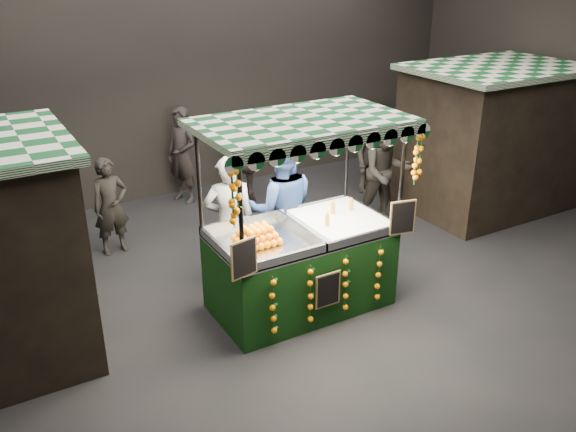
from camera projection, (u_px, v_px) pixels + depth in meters
ground at (331, 304)px, 8.16m from camera, size 12.00×12.00×0.00m
market_hall at (339, 48)px, 6.80m from camera, size 12.10×10.10×5.05m
neighbour_stall_right at (490, 138)px, 10.84m from camera, size 3.00×2.20×2.60m
juice_stall at (303, 253)px, 7.80m from camera, size 2.65×1.56×2.57m
vendor_grey at (230, 222)px, 8.28m from camera, size 0.81×0.65×1.93m
vendor_blue at (281, 209)px, 8.50m from camera, size 1.24×1.12×2.09m
shopper_0 at (111, 206)px, 9.29m from camera, size 0.60×0.43×1.55m
shopper_1 at (386, 172)px, 10.26m from camera, size 1.07×0.94×1.88m
shopper_2 at (245, 163)px, 11.06m from camera, size 1.02×0.90×1.66m
shopper_3 at (369, 150)px, 11.66m from camera, size 1.27×1.16×1.71m
shopper_4 at (55, 230)px, 8.16m from camera, size 1.04×0.84×1.85m
shopper_5 at (415, 135)px, 12.72m from camera, size 1.48×1.43×1.69m
shopper_6 at (182, 155)px, 11.21m from camera, size 0.67×0.78×1.81m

